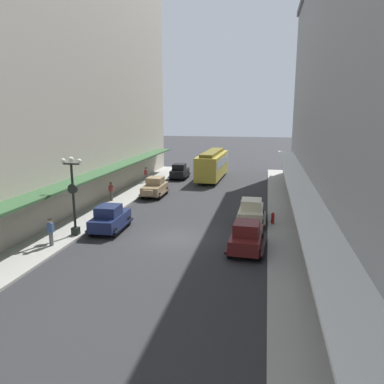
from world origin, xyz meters
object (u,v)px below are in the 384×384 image
(parked_car_4, at_px, (155,187))
(pedestrian_0, at_px, (51,232))
(lamp_post_with_clock, at_px, (73,193))
(streetcar, at_px, (212,164))
(pedestrian_1, at_px, (111,191))
(pedestrian_3, at_px, (295,190))
(fire_hydrant, at_px, (273,218))
(pedestrian_2, at_px, (146,175))
(parked_car_2, at_px, (251,211))
(parked_car_1, at_px, (110,218))
(parked_car_0, at_px, (180,171))
(parked_car_3, at_px, (247,236))

(parked_car_4, relative_size, pedestrian_0, 2.55)
(lamp_post_with_clock, height_order, pedestrian_0, lamp_post_with_clock)
(streetcar, bearing_deg, lamp_post_with_clock, -104.24)
(streetcar, distance_m, lamp_post_with_clock, 23.47)
(parked_car_4, distance_m, pedestrian_1, 4.49)
(lamp_post_with_clock, distance_m, pedestrian_3, 20.13)
(fire_hydrant, relative_size, pedestrian_1, 0.49)
(pedestrian_2, bearing_deg, pedestrian_3, -18.12)
(parked_car_2, distance_m, pedestrian_0, 13.88)
(pedestrian_1, bearing_deg, fire_hydrant, -16.75)
(pedestrian_3, bearing_deg, pedestrian_1, -166.19)
(lamp_post_with_clock, xyz_separation_m, pedestrian_1, (-1.56, 9.45, -1.97))
(streetcar, height_order, pedestrian_2, streetcar)
(pedestrian_0, bearing_deg, lamp_post_with_clock, 78.44)
(fire_hydrant, relative_size, pedestrian_3, 0.50)
(parked_car_4, bearing_deg, parked_car_1, -89.39)
(streetcar, xyz_separation_m, pedestrian_0, (-6.21, -24.87, -0.89))
(pedestrian_0, distance_m, pedestrian_3, 21.84)
(parked_car_2, height_order, lamp_post_with_clock, lamp_post_with_clock)
(pedestrian_3, bearing_deg, streetcar, 134.39)
(parked_car_0, height_order, pedestrian_0, parked_car_0)
(parked_car_1, distance_m, parked_car_3, 9.66)
(streetcar, xyz_separation_m, pedestrian_1, (-7.33, -13.27, -0.89))
(parked_car_3, distance_m, lamp_post_with_clock, 11.36)
(parked_car_4, distance_m, fire_hydrant, 13.44)
(fire_hydrant, bearing_deg, streetcar, 111.66)
(pedestrian_2, bearing_deg, parked_car_4, -64.54)
(pedestrian_0, relative_size, pedestrian_2, 1.00)
(parked_car_1, bearing_deg, parked_car_4, 90.61)
(parked_car_2, xyz_separation_m, pedestrian_1, (-12.74, 4.00, 0.07))
(lamp_post_with_clock, bearing_deg, pedestrian_2, 94.00)
(parked_car_2, bearing_deg, streetcar, 107.40)
(streetcar, distance_m, fire_hydrant, 18.97)
(pedestrian_3, bearing_deg, parked_car_2, -114.40)
(fire_hydrant, bearing_deg, pedestrian_1, 163.25)
(parked_car_4, relative_size, pedestrian_3, 2.60)
(parked_car_3, relative_size, streetcar, 0.45)
(pedestrian_2, bearing_deg, lamp_post_with_clock, -86.00)
(parked_car_3, xyz_separation_m, pedestrian_1, (-12.73, 9.82, 0.07))
(parked_car_3, height_order, fire_hydrant, parked_car_3)
(parked_car_1, distance_m, pedestrian_2, 17.37)
(streetcar, relative_size, pedestrian_1, 5.79)
(lamp_post_with_clock, bearing_deg, streetcar, 75.76)
(parked_car_0, bearing_deg, pedestrian_0, -95.06)
(pedestrian_3, bearing_deg, parked_car_4, -176.38)
(parked_car_4, bearing_deg, parked_car_0, 89.14)
(pedestrian_0, relative_size, pedestrian_3, 1.02)
(pedestrian_1, xyz_separation_m, pedestrian_2, (0.25, 9.31, 0.00))
(parked_car_2, relative_size, pedestrian_2, 2.55)
(pedestrian_3, bearing_deg, pedestrian_0, -134.33)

